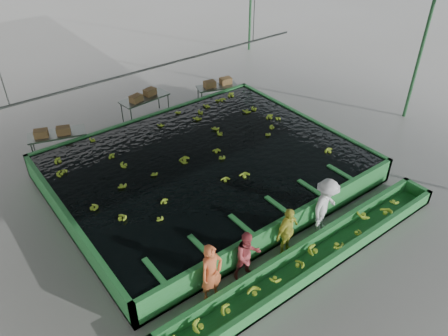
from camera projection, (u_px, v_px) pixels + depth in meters
ground at (233, 199)px, 14.58m from camera, size 80.00×80.00×0.00m
shed_roof at (235, 55)px, 11.72m from camera, size 20.00×22.00×0.04m
shed_posts at (234, 135)px, 13.15m from camera, size 20.00×22.00×5.00m
flotation_tank at (207, 168)px, 15.30m from camera, size 10.00×8.00×0.90m
tank_water at (206, 158)px, 15.07m from camera, size 9.70×7.70×0.00m
sorting_trough at (314, 257)px, 12.09m from camera, size 10.00×1.00×0.50m
cableway_rail at (150, 68)px, 16.12m from camera, size 0.08×0.08×14.00m
rail_hanger_left at (0, 76)px, 13.06m from camera, size 0.04×0.04×2.00m
rail_hanger_right at (254, 17)px, 18.04m from camera, size 0.04×0.04×2.00m
worker_a at (212, 273)px, 10.80m from camera, size 0.66×0.45×1.77m
worker_b at (248, 256)px, 11.46m from camera, size 0.86×0.74×1.51m
worker_c at (287, 232)px, 12.15m from camera, size 0.98×0.54×1.59m
worker_d at (325, 206)px, 12.84m from camera, size 1.35×1.01×1.86m
packing_table_left at (59, 144)px, 16.56m from camera, size 2.23×1.39×0.94m
packing_table_mid at (146, 107)px, 19.02m from camera, size 2.21×1.05×0.97m
packing_table_right at (217, 94)px, 20.25m from camera, size 1.99×1.30×0.84m
box_stack_left at (53, 135)px, 16.18m from camera, size 1.32×0.79×0.28m
box_stack_mid at (143, 98)px, 18.68m from camera, size 1.36×0.69×0.28m
box_stack_right at (218, 85)px, 20.07m from camera, size 1.38×0.59×0.29m
floating_bananas at (193, 149)px, 15.59m from camera, size 9.40×6.41×0.13m
trough_bananas at (314, 253)px, 12.01m from camera, size 9.01×0.60×0.12m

